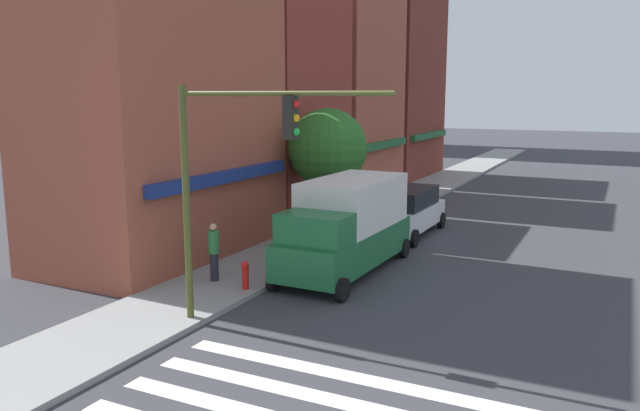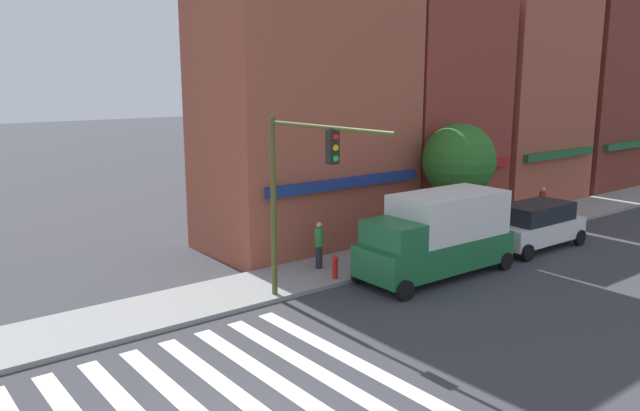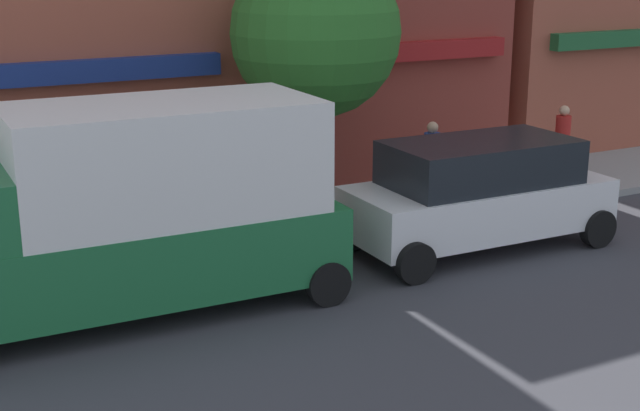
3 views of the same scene
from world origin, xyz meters
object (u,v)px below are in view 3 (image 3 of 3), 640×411
box_truck_green (130,207)px  pedestrian_blue_shirt (431,165)px  street_tree (315,33)px  pedestrian_red_jacket (562,145)px  suv_white (479,192)px

box_truck_green → pedestrian_blue_shirt: size_ratio=3.53×
street_tree → box_truck_green: bearing=-147.7°
pedestrian_red_jacket → pedestrian_blue_shirt: same height
box_truck_green → suv_white: 6.21m
street_tree → suv_white: bearing=-57.8°
pedestrian_red_jacket → street_tree: street_tree is taller
box_truck_green → pedestrian_blue_shirt: 6.81m
suv_white → pedestrian_blue_shirt: (0.33, 1.93, 0.04)m
box_truck_green → pedestrian_blue_shirt: bearing=17.6°
pedestrian_red_jacket → box_truck_green: bearing=91.2°
box_truck_green → suv_white: box_truck_green is taller
box_truck_green → pedestrian_red_jacket: size_ratio=3.53×
pedestrian_red_jacket → street_tree: 6.21m
suv_white → pedestrian_blue_shirt: suv_white is taller
box_truck_green → street_tree: size_ratio=1.23×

